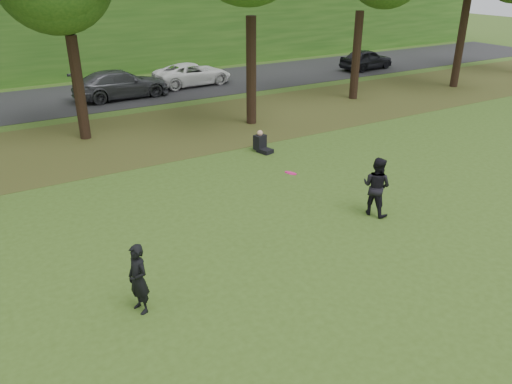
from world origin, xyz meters
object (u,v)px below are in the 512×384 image
player_right (376,186)px  seated_person (261,144)px  frisbee (291,173)px  player_left (138,279)px

player_right → seated_person: (-0.08, 6.15, -0.55)m
player_right → frisbee: (-3.51, -0.80, 1.42)m
player_left → seated_person: bearing=119.7°
player_left → seated_person: (7.14, 7.03, -0.46)m
seated_person → frisbee: bearing=-130.4°
player_left → seated_person: player_left is taller
frisbee → player_right: bearing=12.9°
player_left → player_right: bearing=82.0°
player_left → frisbee: frisbee is taller
player_left → frisbee: 4.01m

